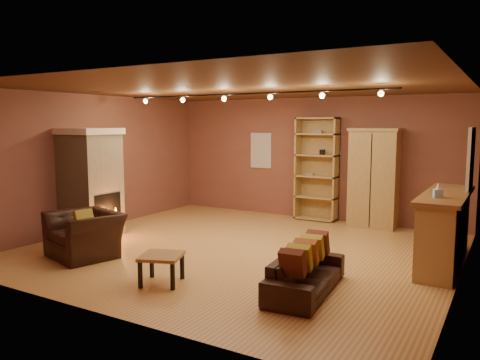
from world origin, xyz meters
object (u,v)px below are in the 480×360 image
Objects in this scene: armoire at (374,178)px; armchair at (85,227)px; loveseat at (306,266)px; coffee_table at (162,259)px; fireplace at (91,183)px; bar_counter at (444,229)px; bookcase at (318,168)px.

armoire is 1.62× the size of armchair.
armoire reaches higher than armchair.
loveseat is 1.98m from coffee_table.
fireplace is 0.89× the size of bar_counter.
coffee_table is at bearing -26.34° from fireplace.
bar_counter is 3.41× the size of coffee_table.
armoire is at bearing 38.05° from fireplace.
bookcase is 1.11× the size of armoire.
armoire is 2.77m from bar_counter.
coffee_table is at bearing -138.30° from bar_counter.
armchair is 2.02m from coffee_table.
bar_counter is 4.36m from coffee_table.
fireplace is 3.41m from coffee_table.
armchair reaches higher than coffee_table.
bar_counter is 2.62m from loveseat.
armchair is at bearing -154.46° from bar_counter.
fireplace reaches higher than armoire.
fireplace is 1.00× the size of armoire.
armchair is at bearing -127.41° from armoire.
armoire is at bearing 72.55° from coffee_table.
fireplace reaches higher than bar_counter.
bar_counter is 5.79m from armchair.
coffee_table is at bearing 4.33° from armchair.
bookcase reaches higher than loveseat.
bar_counter is at bearing 12.83° from fireplace.
fireplace reaches higher than coffee_table.
loveseat is at bearing -122.54° from bar_counter.
fireplace is 1.63× the size of armchair.
bookcase reaches higher than fireplace.
coffee_table is (-0.27, -5.20, -0.84)m from bookcase.
bar_counter is 1.41× the size of loveseat.
loveseat is (1.58, -4.51, -0.84)m from bookcase.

